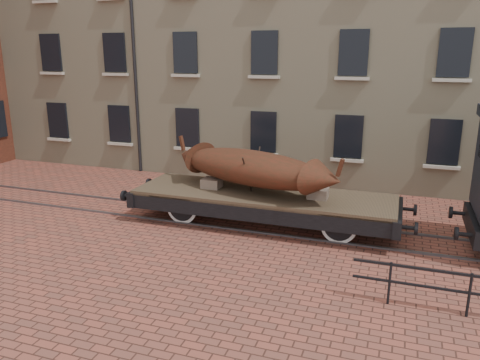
% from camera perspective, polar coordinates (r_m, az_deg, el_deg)
% --- Properties ---
extents(ground, '(90.00, 90.00, 0.00)m').
position_cam_1_polar(ground, '(15.02, 6.59, -5.93)').
color(ground, brown).
extents(warehouse_cream, '(40.00, 10.19, 14.00)m').
position_cam_1_polar(warehouse_cream, '(23.74, 20.32, 18.24)').
color(warehouse_cream, beige).
rests_on(warehouse_cream, ground).
extents(rail_track, '(30.00, 1.52, 0.06)m').
position_cam_1_polar(rail_track, '(15.01, 6.59, -5.82)').
color(rail_track, '#59595E').
rests_on(rail_track, ground).
extents(flatcar_wagon, '(9.31, 2.53, 1.41)m').
position_cam_1_polar(flatcar_wagon, '(14.97, 2.79, -2.36)').
color(flatcar_wagon, brown).
rests_on(flatcar_wagon, ground).
extents(iron_boat, '(6.15, 3.29, 1.51)m').
position_cam_1_polar(iron_boat, '(14.81, 1.42, 1.52)').
color(iron_boat, '#4D1D12').
rests_on(iron_boat, flatcar_wagon).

